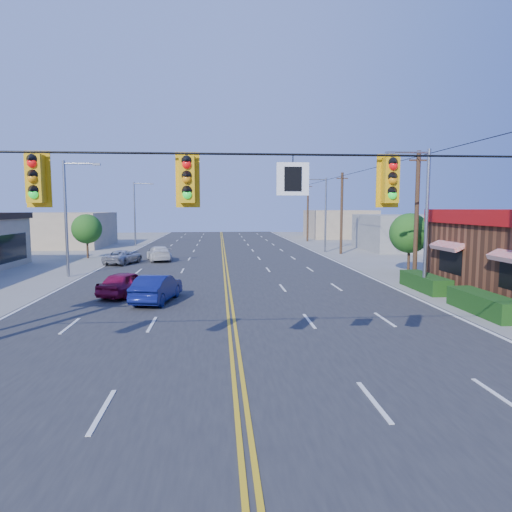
{
  "coord_description": "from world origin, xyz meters",
  "views": [
    {
      "loc": [
        -0.5,
        -10.47,
        4.79
      ],
      "look_at": [
        1.5,
        13.92,
        2.2
      ],
      "focal_mm": 32.0,
      "sensor_mm": 36.0,
      "label": 1
    }
  ],
  "objects": [
    {
      "name": "car_blue",
      "position": [
        -3.64,
        12.6,
        0.69
      ],
      "size": [
        2.26,
        4.41,
        1.39
      ],
      "primitive_type": "imported",
      "rotation": [
        0.0,
        0.0,
        2.95
      ],
      "color": "#0E1555",
      "rests_on": "ground"
    },
    {
      "name": "road",
      "position": [
        0.0,
        20.0,
        0.03
      ],
      "size": [
        20.0,
        120.0,
        0.06
      ],
      "primitive_type": "cube",
      "color": "#2D2D30",
      "rests_on": "ground"
    },
    {
      "name": "tree_west",
      "position": [
        -13.0,
        34.0,
        2.79
      ],
      "size": [
        2.8,
        2.8,
        4.2
      ],
      "color": "#47301E",
      "rests_on": "ground"
    },
    {
      "name": "utility_pole_far",
      "position": [
        12.2,
        54.0,
        4.2
      ],
      "size": [
        0.28,
        0.28,
        8.4
      ],
      "primitive_type": "cylinder",
      "color": "#47301E",
      "rests_on": "ground"
    },
    {
      "name": "bld_west_far",
      "position": [
        -20.0,
        48.0,
        2.1
      ],
      "size": [
        11.0,
        12.0,
        4.2
      ],
      "primitive_type": "cube",
      "color": "tan",
      "rests_on": "ground"
    },
    {
      "name": "ground",
      "position": [
        0.0,
        0.0,
        0.0
      ],
      "size": [
        160.0,
        160.0,
        0.0
      ],
      "primitive_type": "plane",
      "color": "gray",
      "rests_on": "ground"
    },
    {
      "name": "utility_pole_near",
      "position": [
        12.2,
        18.0,
        4.2
      ],
      "size": [
        0.28,
        0.28,
        8.4
      ],
      "primitive_type": "cylinder",
      "color": "#47301E",
      "rests_on": "ground"
    },
    {
      "name": "bld_east_mid",
      "position": [
        22.0,
        40.0,
        2.0
      ],
      "size": [
        12.0,
        10.0,
        4.0
      ],
      "primitive_type": "cube",
      "color": "gray",
      "rests_on": "ground"
    },
    {
      "name": "car_silver",
      "position": [
        -8.61,
        28.8,
        0.58
      ],
      "size": [
        3.08,
        4.56,
        1.16
      ],
      "primitive_type": "imported",
      "rotation": [
        0.0,
        0.0,
        2.84
      ],
      "color": "#B6B7BC",
      "rests_on": "ground"
    },
    {
      "name": "streetlight_sw",
      "position": [
        -10.79,
        22.0,
        4.51
      ],
      "size": [
        2.55,
        0.25,
        8.0
      ],
      "color": "gray",
      "rests_on": "ground"
    },
    {
      "name": "car_magenta",
      "position": [
        -5.53,
        14.36,
        0.67
      ],
      "size": [
        2.81,
        4.23,
        1.34
      ],
      "primitive_type": "imported",
      "rotation": [
        0.0,
        0.0,
        2.8
      ],
      "color": "maroon",
      "rests_on": "ground"
    },
    {
      "name": "car_white",
      "position": [
        -5.89,
        30.91,
        0.66
      ],
      "size": [
        2.92,
        4.87,
        1.32
      ],
      "primitive_type": "imported",
      "rotation": [
        0.0,
        0.0,
        3.39
      ],
      "color": "silver",
      "rests_on": "ground"
    },
    {
      "name": "utility_pole_mid",
      "position": [
        12.2,
        36.0,
        4.2
      ],
      "size": [
        0.28,
        0.28,
        8.4
      ],
      "primitive_type": "cylinder",
      "color": "#47301E",
      "rests_on": "ground"
    },
    {
      "name": "tree_kfc_rear",
      "position": [
        13.5,
        22.0,
        2.93
      ],
      "size": [
        2.94,
        2.94,
        4.41
      ],
      "color": "#47301E",
      "rests_on": "ground"
    },
    {
      "name": "streetlight_ne",
      "position": [
        10.79,
        38.0,
        4.51
      ],
      "size": [
        2.55,
        0.25,
        8.0
      ],
      "color": "gray",
      "rests_on": "ground"
    },
    {
      "name": "streetlight_nw",
      "position": [
        -10.79,
        48.0,
        4.51
      ],
      "size": [
        2.55,
        0.25,
        8.0
      ],
      "color": "gray",
      "rests_on": "ground"
    },
    {
      "name": "signal_span",
      "position": [
        -0.12,
        0.0,
        4.89
      ],
      "size": [
        24.32,
        0.34,
        9.0
      ],
      "color": "#47301E",
      "rests_on": "ground"
    },
    {
      "name": "bld_east_far",
      "position": [
        19.0,
        62.0,
        2.2
      ],
      "size": [
        10.0,
        10.0,
        4.4
      ],
      "primitive_type": "cube",
      "color": "tan",
      "rests_on": "ground"
    },
    {
      "name": "streetlight_se",
      "position": [
        10.79,
        14.0,
        4.51
      ],
      "size": [
        2.55,
        0.25,
        8.0
      ],
      "color": "gray",
      "rests_on": "ground"
    }
  ]
}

